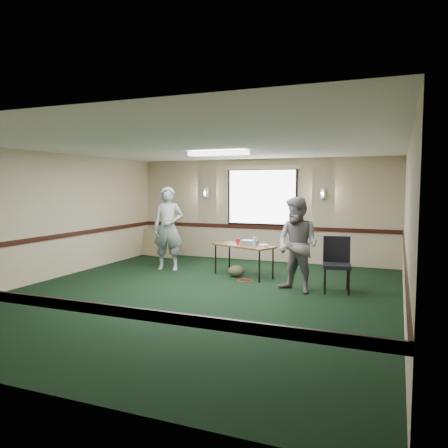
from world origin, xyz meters
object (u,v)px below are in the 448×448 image
at_px(projector, 249,243).
at_px(person_left, 168,228).
at_px(person_right, 298,245).
at_px(folding_table, 243,247).
at_px(conference_chair, 337,259).

height_order(projector, person_left, person_left).
distance_m(projector, person_right, 1.62).
xyz_separation_m(projector, person_left, (-2.05, 0.07, 0.23)).
xyz_separation_m(projector, person_right, (1.28, -0.98, 0.14)).
bearing_deg(folding_table, conference_chair, 6.79).
bearing_deg(person_left, conference_chair, -24.30).
distance_m(folding_table, projector, 0.17).
relative_size(folding_table, person_right, 0.85).
bearing_deg(conference_chair, person_left, 160.55).
bearing_deg(conference_chair, person_right, -161.70).
bearing_deg(person_left, person_right, -31.98).
distance_m(projector, person_left, 2.07).
height_order(folding_table, person_right, person_right).
distance_m(conference_chair, person_left, 4.08).
bearing_deg(conference_chair, folding_table, 154.35).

